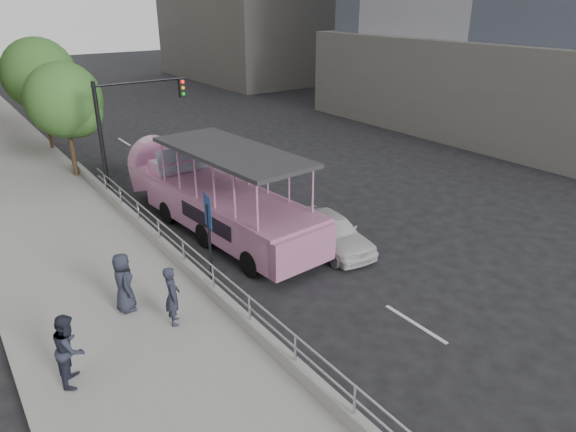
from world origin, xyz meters
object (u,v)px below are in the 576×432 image
Objects in this scene: pedestrian_near at (172,296)px; street_tree_far at (42,77)px; duck_boat at (213,197)px; pedestrian_far at (123,282)px; street_tree_near at (67,103)px; car at (331,231)px; parking_sign at (209,232)px; pedestrian_mid at (70,349)px; traffic_signal at (126,119)px.

street_tree_far is (1.48, 20.43, 3.17)m from pedestrian_near.
duck_boat reaches higher than pedestrian_far.
car is at bearing -67.55° from street_tree_near.
street_tree_near is at bearing 92.75° from parking_sign.
pedestrian_mid is 0.33× the size of traffic_signal.
pedestrian_mid is 5.26m from parking_sign.
street_tree_far is (-1.40, 9.43, 0.81)m from traffic_signal.
pedestrian_far is (-0.83, 1.36, 0.03)m from pedestrian_near.
traffic_signal is 0.91× the size of street_tree_near.
car is at bearing -68.48° from traffic_signal.
traffic_signal is 3.80m from street_tree_near.
duck_boat is 6.15× the size of pedestrian_far.
pedestrian_mid is 0.57× the size of parking_sign.
duck_boat is 6.84m from pedestrian_near.
car is at bearing -82.59° from pedestrian_far.
street_tree_far is at bearing 98.43° from traffic_signal.
parking_sign is at bearing -95.87° from traffic_signal.
street_tree_far is at bearing 10.49° from pedestrian_mid.
pedestrian_mid is at bearing -115.61° from traffic_signal.
duck_boat is 3.46× the size of parking_sign.
pedestrian_mid is 21.87m from street_tree_far.
parking_sign is at bearing -87.25° from street_tree_near.
parking_sign is at bearing -118.54° from duck_boat.
car is 0.61× the size of street_tree_far.
car is 2.35× the size of pedestrian_near.
traffic_signal is (2.87, 11.00, 2.36)m from pedestrian_near.
parking_sign is at bearing -175.57° from car.
pedestrian_far reaches higher than pedestrian_near.
car is at bearing -54.68° from pedestrian_mid.
duck_boat is 6.11× the size of pedestrian_mid.
duck_boat reaches higher than car.
pedestrian_far is at bearing -20.25° from pedestrian_mid.
traffic_signal is at bearing 116.37° from car.
car is 2.28× the size of pedestrian_far.
parking_sign is at bearing -42.04° from pedestrian_mid.
pedestrian_mid is 13.28m from traffic_signal.
pedestrian_near is 1.60m from pedestrian_far.
pedestrian_far is at bearing -99.17° from street_tree_near.
street_tree_near is at bearing 13.85° from pedestrian_near.
parking_sign is (-2.17, -3.99, 0.61)m from duck_boat.
pedestrian_near is 14.73m from street_tree_near.
street_tree_near is 6.02m from street_tree_far.
traffic_signal is (3.71, 9.64, 2.34)m from pedestrian_far.
parking_sign is (2.73, 0.14, 0.74)m from pedestrian_far.
pedestrian_mid is 0.30× the size of street_tree_near.
parking_sign is (1.90, 1.50, 0.76)m from pedestrian_near.
traffic_signal reaches higher than duck_boat.
pedestrian_far is at bearing -111.04° from traffic_signal.
pedestrian_near is at bearing -126.52° from duck_boat.
pedestrian_mid is at bearing -104.92° from street_tree_near.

